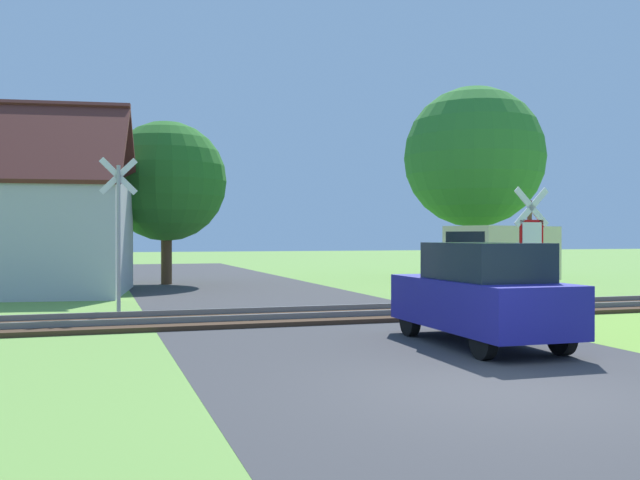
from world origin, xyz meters
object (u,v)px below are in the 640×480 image
house (17,233)px  tree_center (166,182)px  parked_car (481,294)px  crossing_sign_far (119,225)px  stop_sign_near (530,244)px  tree_far (474,157)px  mail_truck (500,255)px

house → tree_center: 6.50m
house → parked_car: bearing=-50.3°
house → tree_center: (5.10, 3.47, 2.04)m
crossing_sign_far → parked_car: bearing=-46.7°
stop_sign_near → parked_car: 3.64m
tree_far → parked_car: size_ratio=2.18×
house → crossing_sign_far: bearing=-61.5°
house → mail_truck: house is taller
crossing_sign_far → parked_car: (5.85, -6.33, -1.25)m
stop_sign_near → tree_center: tree_center is taller
stop_sign_near → crossing_sign_far: crossing_sign_far is taller
tree_far → parked_car: tree_far is taller
parked_car → house: bearing=122.5°
stop_sign_near → parked_car: (-2.62, -2.39, -0.83)m
tree_center → parked_car: (3.67, -17.59, -3.15)m
crossing_sign_far → house: house is taller
stop_sign_near → tree_far: (7.71, 15.83, 3.82)m
stop_sign_near → house: size_ratio=0.37×
crossing_sign_far → tree_center: bearing=79.7°
tree_center → tree_far: bearing=2.6°
tree_far → house: bearing=-167.9°
parked_car → mail_truck: bearing=57.3°
crossing_sign_far → tree_far: bearing=36.9°
crossing_sign_far → tree_center: (2.17, 11.25, 1.90)m
crossing_sign_far → mail_truck: bearing=19.0°
tree_center → parked_car: tree_center is taller
stop_sign_near → mail_truck: bearing=-120.4°
stop_sign_near → tree_center: 16.61m
house → mail_truck: size_ratio=1.52×
crossing_sign_far → mail_truck: crossing_sign_far is taller
tree_center → crossing_sign_far: bearing=-100.9°
house → tree_far: (19.10, 4.10, 3.54)m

